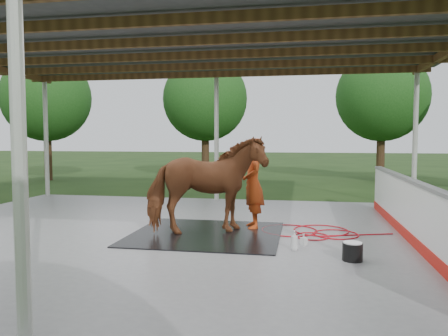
% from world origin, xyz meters
% --- Properties ---
extents(ground, '(100.00, 100.00, 0.00)m').
position_xyz_m(ground, '(0.00, 0.00, 0.00)').
color(ground, '#1E3814').
extents(concrete_slab, '(12.00, 10.00, 0.05)m').
position_xyz_m(concrete_slab, '(0.00, 0.00, 0.03)').
color(concrete_slab, slate).
rests_on(concrete_slab, ground).
extents(pavilion_structure, '(12.60, 10.60, 4.05)m').
position_xyz_m(pavilion_structure, '(0.00, -0.00, 3.97)').
color(pavilion_structure, beige).
rests_on(pavilion_structure, ground).
extents(dasher_board, '(0.16, 8.00, 1.15)m').
position_xyz_m(dasher_board, '(4.60, 0.00, 0.59)').
color(dasher_board, red).
rests_on(dasher_board, concrete_slab).
extents(tree_belt, '(28.00, 28.00, 5.80)m').
position_xyz_m(tree_belt, '(0.30, 0.90, 3.79)').
color(tree_belt, '#382314').
rests_on(tree_belt, ground).
extents(rubber_mat, '(2.93, 2.74, 0.02)m').
position_xyz_m(rubber_mat, '(0.72, 0.02, 0.06)').
color(rubber_mat, black).
rests_on(rubber_mat, concrete_slab).
extents(horse, '(2.52, 1.89, 1.94)m').
position_xyz_m(horse, '(0.72, 0.02, 1.04)').
color(horse, brown).
rests_on(horse, rubber_mat).
extents(handler, '(0.64, 0.80, 1.91)m').
position_xyz_m(handler, '(1.57, 0.79, 1.00)').
color(handler, '#B93D13').
rests_on(handler, concrete_slab).
extents(wash_bucket, '(0.32, 0.32, 0.29)m').
position_xyz_m(wash_bucket, '(3.38, -1.39, 0.20)').
color(wash_bucket, black).
rests_on(wash_bucket, concrete_slab).
extents(soap_bottle_a, '(0.13, 0.14, 0.34)m').
position_xyz_m(soap_bottle_a, '(2.47, -0.91, 0.22)').
color(soap_bottle_a, silver).
rests_on(soap_bottle_a, concrete_slab).
extents(soap_bottle_b, '(0.14, 0.14, 0.22)m').
position_xyz_m(soap_bottle_b, '(2.63, -0.56, 0.16)').
color(soap_bottle_b, '#338CD8').
rests_on(soap_bottle_b, concrete_slab).
extents(hose_coil, '(2.62, 1.48, 0.02)m').
position_xyz_m(hose_coil, '(2.80, 0.57, 0.06)').
color(hose_coil, '#AE0C18').
rests_on(hose_coil, concrete_slab).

